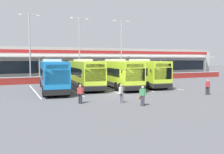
{
  "coord_description": "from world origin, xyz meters",
  "views": [
    {
      "loc": [
        -11.25,
        -23.9,
        3.8
      ],
      "look_at": [
        0.36,
        3.0,
        1.6
      ],
      "focal_mm": 38.93,
      "sensor_mm": 36.0,
      "label": 1
    }
  ],
  "objects_px": {
    "coach_bus_leftmost": "(53,76)",
    "coach_bus_centre": "(117,74)",
    "pedestrian_in_dark_coat": "(80,93)",
    "pedestrian_near_bin": "(121,93)",
    "pedestrian_with_handbag": "(142,95)",
    "pedestrian_child": "(208,87)",
    "lamp_post_west": "(30,43)",
    "coach_bus_right_centre": "(142,73)",
    "coach_bus_left_centre": "(85,74)",
    "lamp_post_east": "(121,45)",
    "lamp_post_centre": "(79,44)"
  },
  "relations": [
    {
      "from": "coach_bus_left_centre",
      "to": "coach_bus_right_centre",
      "type": "xyz_separation_m",
      "value": [
        8.27,
        -0.72,
        0.0
      ]
    },
    {
      "from": "coach_bus_leftmost",
      "to": "coach_bus_centre",
      "type": "distance_m",
      "value": 8.52
    },
    {
      "from": "coach_bus_right_centre",
      "to": "pedestrian_child",
      "type": "relative_size",
      "value": 7.61
    },
    {
      "from": "coach_bus_left_centre",
      "to": "lamp_post_east",
      "type": "xyz_separation_m",
      "value": [
        10.33,
        10.35,
        4.5
      ]
    },
    {
      "from": "coach_bus_leftmost",
      "to": "pedestrian_with_handbag",
      "type": "height_order",
      "value": "coach_bus_leftmost"
    },
    {
      "from": "coach_bus_leftmost",
      "to": "pedestrian_child",
      "type": "height_order",
      "value": "coach_bus_leftmost"
    },
    {
      "from": "coach_bus_leftmost",
      "to": "lamp_post_west",
      "type": "bearing_deg",
      "value": 97.15
    },
    {
      "from": "lamp_post_west",
      "to": "lamp_post_east",
      "type": "xyz_separation_m",
      "value": [
        16.24,
        -0.21,
        0.0
      ]
    },
    {
      "from": "pedestrian_with_handbag",
      "to": "pedestrian_near_bin",
      "type": "bearing_deg",
      "value": 120.14
    },
    {
      "from": "coach_bus_leftmost",
      "to": "lamp_post_centre",
      "type": "height_order",
      "value": "lamp_post_centre"
    },
    {
      "from": "pedestrian_near_bin",
      "to": "lamp_post_east",
      "type": "height_order",
      "value": "lamp_post_east"
    },
    {
      "from": "lamp_post_west",
      "to": "lamp_post_centre",
      "type": "height_order",
      "value": "same"
    },
    {
      "from": "coach_bus_leftmost",
      "to": "lamp_post_east",
      "type": "bearing_deg",
      "value": 38.98
    },
    {
      "from": "coach_bus_leftmost",
      "to": "coach_bus_right_centre",
      "type": "xyz_separation_m",
      "value": [
        12.67,
        0.84,
        0.0
      ]
    },
    {
      "from": "lamp_post_west",
      "to": "pedestrian_child",
      "type": "bearing_deg",
      "value": -53.86
    },
    {
      "from": "pedestrian_child",
      "to": "lamp_post_west",
      "type": "relative_size",
      "value": 0.15
    },
    {
      "from": "lamp_post_west",
      "to": "lamp_post_east",
      "type": "distance_m",
      "value": 16.25
    },
    {
      "from": "pedestrian_child",
      "to": "lamp_post_west",
      "type": "distance_m",
      "value": 27.67
    },
    {
      "from": "pedestrian_with_handbag",
      "to": "pedestrian_child",
      "type": "height_order",
      "value": "same"
    },
    {
      "from": "pedestrian_near_bin",
      "to": "coach_bus_leftmost",
      "type": "bearing_deg",
      "value": 110.73
    },
    {
      "from": "lamp_post_west",
      "to": "pedestrian_with_handbag",
      "type": "bearing_deg",
      "value": -75.0
    },
    {
      "from": "coach_bus_leftmost",
      "to": "pedestrian_child",
      "type": "bearing_deg",
      "value": -34.06
    },
    {
      "from": "lamp_post_west",
      "to": "lamp_post_centre",
      "type": "distance_m",
      "value": 8.24
    },
    {
      "from": "coach_bus_leftmost",
      "to": "lamp_post_east",
      "type": "height_order",
      "value": "lamp_post_east"
    },
    {
      "from": "pedestrian_in_dark_coat",
      "to": "pedestrian_near_bin",
      "type": "bearing_deg",
      "value": -19.21
    },
    {
      "from": "coach_bus_centre",
      "to": "lamp_post_centre",
      "type": "bearing_deg",
      "value": 98.53
    },
    {
      "from": "pedestrian_in_dark_coat",
      "to": "pedestrian_near_bin",
      "type": "xyz_separation_m",
      "value": [
        3.28,
        -1.14,
        0.0
      ]
    },
    {
      "from": "lamp_post_centre",
      "to": "pedestrian_in_dark_coat",
      "type": "bearing_deg",
      "value": -105.66
    },
    {
      "from": "pedestrian_near_bin",
      "to": "lamp_post_centre",
      "type": "relative_size",
      "value": 0.15
    },
    {
      "from": "coach_bus_left_centre",
      "to": "pedestrian_child",
      "type": "bearing_deg",
      "value": -48.38
    },
    {
      "from": "coach_bus_centre",
      "to": "pedestrian_near_bin",
      "type": "distance_m",
      "value": 11.64
    },
    {
      "from": "coach_bus_leftmost",
      "to": "pedestrian_with_handbag",
      "type": "distance_m",
      "value": 13.35
    },
    {
      "from": "coach_bus_left_centre",
      "to": "pedestrian_with_handbag",
      "type": "xyz_separation_m",
      "value": [
        0.64,
        -13.89,
        -0.93
      ]
    },
    {
      "from": "coach_bus_left_centre",
      "to": "coach_bus_centre",
      "type": "xyz_separation_m",
      "value": [
        4.12,
        -1.4,
        0.0
      ]
    },
    {
      "from": "coach_bus_leftmost",
      "to": "pedestrian_near_bin",
      "type": "bearing_deg",
      "value": -69.27
    },
    {
      "from": "pedestrian_in_dark_coat",
      "to": "lamp_post_east",
      "type": "relative_size",
      "value": 0.15
    },
    {
      "from": "coach_bus_centre",
      "to": "pedestrian_child",
      "type": "distance_m",
      "value": 11.64
    },
    {
      "from": "pedestrian_with_handbag",
      "to": "pedestrian_in_dark_coat",
      "type": "xyz_separation_m",
      "value": [
        -4.34,
        2.96,
        0.02
      ]
    },
    {
      "from": "pedestrian_child",
      "to": "pedestrian_near_bin",
      "type": "xyz_separation_m",
      "value": [
        -10.5,
        -0.72,
        0.0
      ]
    },
    {
      "from": "pedestrian_in_dark_coat",
      "to": "pedestrian_near_bin",
      "type": "height_order",
      "value": "same"
    },
    {
      "from": "coach_bus_leftmost",
      "to": "coach_bus_centre",
      "type": "bearing_deg",
      "value": 1.12
    },
    {
      "from": "coach_bus_left_centre",
      "to": "lamp_post_centre",
      "type": "relative_size",
      "value": 1.12
    },
    {
      "from": "coach_bus_centre",
      "to": "lamp_post_west",
      "type": "xyz_separation_m",
      "value": [
        -10.04,
        11.95,
        4.5
      ]
    },
    {
      "from": "coach_bus_leftmost",
      "to": "coach_bus_right_centre",
      "type": "distance_m",
      "value": 12.7
    },
    {
      "from": "coach_bus_centre",
      "to": "pedestrian_in_dark_coat",
      "type": "relative_size",
      "value": 7.61
    },
    {
      "from": "coach_bus_centre",
      "to": "coach_bus_right_centre",
      "type": "distance_m",
      "value": 4.21
    },
    {
      "from": "pedestrian_with_handbag",
      "to": "lamp_post_east",
      "type": "height_order",
      "value": "lamp_post_east"
    },
    {
      "from": "coach_bus_leftmost",
      "to": "coach_bus_centre",
      "type": "relative_size",
      "value": 1.0
    },
    {
      "from": "coach_bus_leftmost",
      "to": "coach_bus_left_centre",
      "type": "height_order",
      "value": "same"
    },
    {
      "from": "pedestrian_child",
      "to": "lamp_post_east",
      "type": "distance_m",
      "value": 22.37
    }
  ]
}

